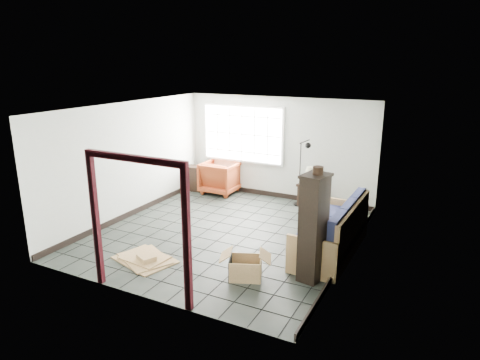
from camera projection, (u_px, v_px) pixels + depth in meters
The scene contains 15 objects.
ground at pixel (227, 233), 8.89m from camera, with size 5.50×5.50×0.00m, color black.
room_shell at pixel (227, 154), 8.46m from camera, with size 5.02×5.52×2.61m.
window_panel at pixel (243, 134), 11.21m from camera, with size 2.32×0.08×1.52m.
doorway_trim at pixel (137, 210), 6.20m from camera, with size 1.80×0.08×2.20m.
futon_sofa at pixel (335, 234), 7.90m from camera, with size 0.90×2.32×1.02m.
armchair at pixel (221, 176), 11.48m from camera, with size 0.91×0.85×0.94m, color brown.
side_table at pixel (311, 188), 10.38m from camera, with size 0.68×0.68×0.57m.
table_lamp at pixel (311, 172), 10.30m from camera, with size 0.31×0.31×0.43m.
projector at pixel (309, 182), 10.40m from camera, with size 0.30×0.27×0.09m.
floor_lamp at pixel (303, 171), 10.29m from camera, with size 0.45×0.37×1.68m.
console_shelf at pixel (198, 179), 11.70m from camera, with size 0.90×0.41×0.68m.
tall_shelf at pixel (313, 227), 6.81m from camera, with size 0.45×0.54×1.78m.
pot at pixel (318, 170), 6.55m from camera, with size 0.20×0.20×0.12m.
open_box at pixel (245, 268), 7.05m from camera, with size 0.93×0.69×0.47m.
cardboard_pile at pixel (145, 259), 7.67m from camera, with size 1.24×1.04×0.16m.
Camera 1 is at (3.99, -7.23, 3.49)m, focal length 32.00 mm.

